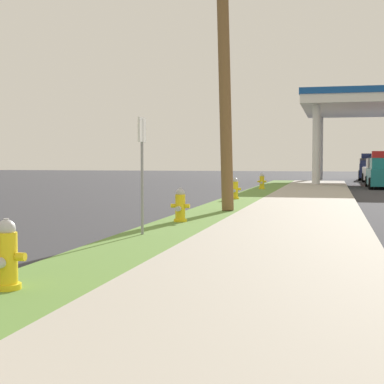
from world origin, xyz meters
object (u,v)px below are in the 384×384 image
Objects in this scene: fire_hydrant_fourth at (262,182)px; utility_pole_midground at (223,32)px; street_sign_post at (142,151)px; car_silver_by_near_pump at (380,172)px; fire_hydrant_nearest at (7,259)px; truck_navy_on_apron at (374,168)px; fire_hydrant_third at (235,190)px; fire_hydrant_second at (180,207)px.

fire_hydrant_fourth is 0.08× the size of utility_pole_midground.
utility_pole_midground reaches higher than street_sign_post.
utility_pole_midground reaches higher than car_silver_by_near_pump.
truck_navy_on_apron reaches higher than fire_hydrant_nearest.
fire_hydrant_third is 0.14× the size of truck_navy_on_apron.
fire_hydrant_nearest is at bearing -98.83° from truck_navy_on_apron.
truck_navy_on_apron is (0.07, 6.84, 0.19)m from car_silver_by_near_pump.
fire_hydrant_fourth is 12.86m from utility_pole_midground.
street_sign_post is (-0.07, -10.16, 1.19)m from fire_hydrant_third.
car_silver_by_near_pump reaches higher than fire_hydrant_third.
car_silver_by_near_pump is 6.84m from truck_navy_on_apron.
fire_hydrant_second and fire_hydrant_fourth have the same top height.
truck_navy_on_apron reaches higher than fire_hydrant_second.
fire_hydrant_second is (0.06, 7.06, 0.00)m from fire_hydrant_nearest.
fire_hydrant_second is at bearing -89.69° from fire_hydrant_third.
fire_hydrant_second is 2.61m from street_sign_post.
street_sign_post is at bearing -90.49° from fire_hydrant_fourth.
fire_hydrant_nearest is at bearing -100.45° from car_silver_by_near_pump.
car_silver_by_near_pump reaches higher than fire_hydrant_fourth.
street_sign_post reaches higher than truck_navy_on_apron.
street_sign_post is at bearing -100.05° from truck_navy_on_apron.
fire_hydrant_third is at bearing -90.59° from fire_hydrant_fourth.
utility_pole_midground is at bearing -100.98° from truck_navy_on_apron.
street_sign_post is (-0.15, -17.66, 1.19)m from fire_hydrant_fourth.
utility_pole_midground is 2.06× the size of car_silver_by_near_pump.
utility_pole_midground is at bearing 87.65° from fire_hydrant_nearest.
car_silver_by_near_pump is at bearing 79.55° from fire_hydrant_nearest.
fire_hydrant_third is at bearing -103.69° from truck_navy_on_apron.
fire_hydrant_nearest is 7.06m from fire_hydrant_second.
fire_hydrant_third is (0.02, 14.90, 0.00)m from fire_hydrant_nearest.
fire_hydrant_second is at bearing -102.98° from car_silver_by_near_pump.
fire_hydrant_second and fire_hydrant_third have the same top height.
fire_hydrant_nearest is 11.26m from utility_pole_midground.
utility_pole_midground is 6.49m from street_sign_post.
utility_pole_midground reaches higher than fire_hydrant_second.
fire_hydrant_second is 15.34m from fire_hydrant_fourth.
fire_hydrant_second is 27.71m from car_silver_by_near_pump.
car_silver_by_near_pump is at bearing -90.57° from truck_navy_on_apron.
utility_pole_midground is at bearing 85.11° from street_sign_post.
fire_hydrant_fourth is 13.21m from car_silver_by_near_pump.
utility_pole_midground is (0.40, -4.56, 4.45)m from fire_hydrant_third.
fire_hydrant_second is 0.14× the size of truck_navy_on_apron.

